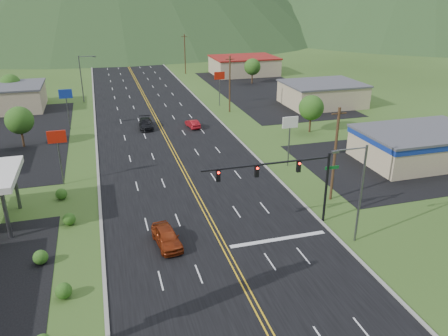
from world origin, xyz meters
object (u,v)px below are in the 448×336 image
object	(u,v)px
streetlight_west	(83,76)
car_dark_mid	(146,124)
car_red_near	(167,237)
streetlight_east	(358,188)
car_red_far	(193,124)
traffic_signal	(288,175)

from	to	relation	value
streetlight_west	car_dark_mid	distance (m)	23.37
streetlight_west	car_red_near	size ratio (longest dim) A/B	1.91
streetlight_east	car_red_near	bearing A→B (deg)	166.27
car_red_near	car_red_far	size ratio (longest dim) A/B	1.22
streetlight_east	car_dark_mid	world-z (taller)	streetlight_east
streetlight_west	car_red_far	world-z (taller)	streetlight_west
streetlight_east	car_dark_mid	bearing A→B (deg)	109.03
car_red_near	car_red_far	bearing A→B (deg)	66.77
car_dark_mid	traffic_signal	bearing A→B (deg)	-72.81
streetlight_east	car_red_far	bearing A→B (deg)	99.48
car_red_near	car_dark_mid	xyz separation A→B (m)	(2.40, 35.18, -0.06)
traffic_signal	streetlight_west	bearing A→B (deg)	107.97
streetlight_west	car_red_near	bearing A→B (deg)	-82.91
car_dark_mid	streetlight_east	bearing A→B (deg)	-67.83
streetlight_west	car_dark_mid	world-z (taller)	streetlight_west
car_red_far	car_red_near	bearing A→B (deg)	65.71
car_dark_mid	car_red_far	bearing A→B (deg)	-10.54
car_red_near	car_red_far	world-z (taller)	car_red_near
traffic_signal	streetlight_west	distance (m)	58.88
streetlight_east	car_red_near	size ratio (longest dim) A/B	1.91
streetlight_east	streetlight_west	xyz separation A→B (m)	(-22.86, 60.00, 0.00)
traffic_signal	streetlight_west	world-z (taller)	streetlight_west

